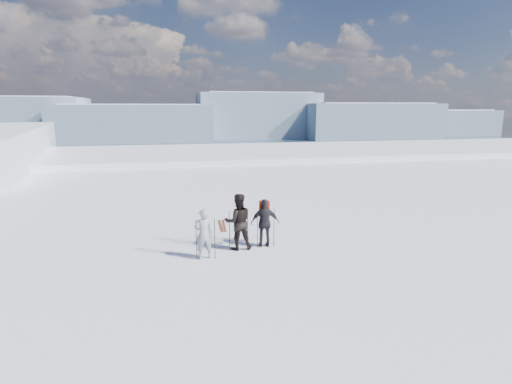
{
  "coord_description": "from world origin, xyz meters",
  "views": [
    {
      "loc": [
        -4.39,
        -10.71,
        4.73
      ],
      "look_at": [
        -1.44,
        3.0,
        1.78
      ],
      "focal_mm": 28.0,
      "sensor_mm": 36.0,
      "label": 1
    }
  ],
  "objects_px": {
    "skier_grey": "(204,234)",
    "skier_pack": "(265,223)",
    "skis_loose": "(222,226)",
    "skier_dark": "(238,222)"
  },
  "relations": [
    {
      "from": "skier_dark",
      "to": "skier_pack",
      "type": "bearing_deg",
      "value": -176.27
    },
    {
      "from": "skier_grey",
      "to": "skier_dark",
      "type": "distance_m",
      "value": 1.4
    },
    {
      "from": "skier_dark",
      "to": "skier_grey",
      "type": "bearing_deg",
      "value": 28.68
    },
    {
      "from": "skier_grey",
      "to": "skier_pack",
      "type": "bearing_deg",
      "value": -170.95
    },
    {
      "from": "skier_pack",
      "to": "skier_dark",
      "type": "bearing_deg",
      "value": 10.79
    },
    {
      "from": "skier_pack",
      "to": "skis_loose",
      "type": "bearing_deg",
      "value": -60.19
    },
    {
      "from": "skier_dark",
      "to": "skis_loose",
      "type": "bearing_deg",
      "value": -85.81
    },
    {
      "from": "skier_grey",
      "to": "skis_loose",
      "type": "height_order",
      "value": "skier_grey"
    },
    {
      "from": "skis_loose",
      "to": "skier_dark",
      "type": "bearing_deg",
      "value": -86.27
    },
    {
      "from": "skier_grey",
      "to": "skis_loose",
      "type": "xyz_separation_m",
      "value": [
        1.04,
        3.47,
        -0.81
      ]
    }
  ]
}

